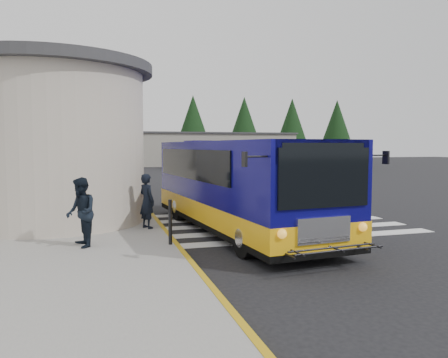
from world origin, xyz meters
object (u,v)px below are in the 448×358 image
object	(u,v)px
transit_bus	(238,189)
far_bus_a	(232,153)
far_bus_b	(309,156)
bollard	(170,222)
pedestrian_a	(147,201)
pedestrian_b	(81,212)

from	to	relation	value
transit_bus	far_bus_a	size ratio (longest dim) A/B	0.90
far_bus_a	far_bus_b	xyz separation A→B (m)	(6.54, -5.57, -0.24)
bollard	far_bus_b	xyz separation A→B (m)	(19.29, 30.38, 0.79)
pedestrian_a	far_bus_b	size ratio (longest dim) A/B	0.17
pedestrian_a	bollard	distance (m)	2.26
pedestrian_a	far_bus_b	bearing A→B (deg)	-63.26
transit_bus	bollard	world-z (taller)	transit_bus
transit_bus	pedestrian_b	bearing A→B (deg)	-166.69
bollard	pedestrian_b	bearing A→B (deg)	171.49
bollard	transit_bus	bearing A→B (deg)	37.94
pedestrian_a	pedestrian_b	xyz separation A→B (m)	(-1.72, -1.92, 0.03)
pedestrian_a	far_bus_a	bearing A→B (deg)	-49.58
transit_bus	far_bus_a	distance (m)	35.76
bollard	far_bus_a	bearing A→B (deg)	70.47
pedestrian_b	far_bus_b	distance (m)	36.87
transit_bus	far_bus_b	xyz separation A→B (m)	(17.03, 28.62, 0.23)
pedestrian_a	bollard	size ratio (longest dim) A/B	1.45
pedestrian_a	bollard	world-z (taller)	pedestrian_a
transit_bus	bollard	size ratio (longest dim) A/B	8.85
pedestrian_b	far_bus_b	world-z (taller)	far_bus_b
transit_bus	far_bus_b	distance (m)	33.30
transit_bus	far_bus_a	world-z (taller)	far_bus_a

